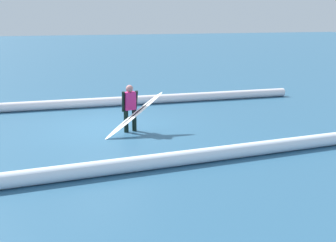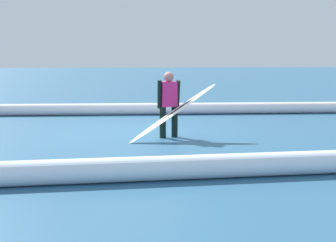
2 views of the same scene
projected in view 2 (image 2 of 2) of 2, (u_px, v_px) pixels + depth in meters
The scene contains 5 objects.
ground_plane at pixel (138, 132), 10.19m from camera, with size 157.04×157.04×0.00m, color #2D5C7D.
surfer at pixel (169, 101), 9.36m from camera, with size 0.51×0.30×1.46m.
surfboard at pixel (174, 113), 9.09m from camera, with size 2.05×0.82×1.22m.
wave_crest_foreground at pixel (107, 109), 13.26m from camera, with size 0.36×0.36×18.91m, color white.
wave_crest_midground at pixel (46, 172), 5.87m from camera, with size 0.35×0.35×17.93m, color white.
Camera 2 is at (0.68, 10.05, 1.73)m, focal length 45.34 mm.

